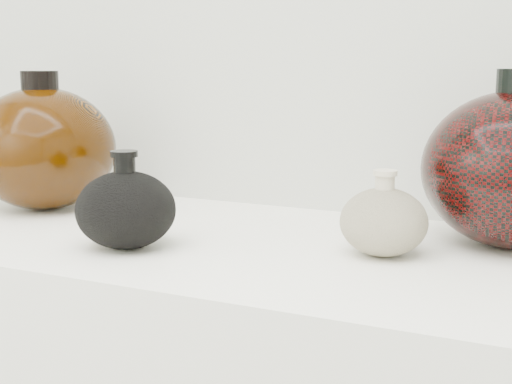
% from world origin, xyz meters
% --- Properties ---
extents(black_gourd_vase, '(0.15, 0.15, 0.13)m').
position_xyz_m(black_gourd_vase, '(-0.15, 0.84, 0.95)').
color(black_gourd_vase, black).
rests_on(black_gourd_vase, display_counter).
extents(cream_gourd_vase, '(0.14, 0.14, 0.11)m').
position_xyz_m(cream_gourd_vase, '(0.18, 0.96, 0.95)').
color(cream_gourd_vase, beige).
rests_on(cream_gourd_vase, display_counter).
extents(left_round_pot, '(0.32, 0.32, 0.24)m').
position_xyz_m(left_round_pot, '(-0.44, 1.01, 1.01)').
color(left_round_pot, black).
rests_on(left_round_pot, display_counter).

